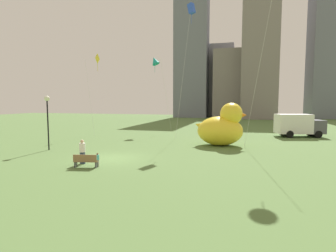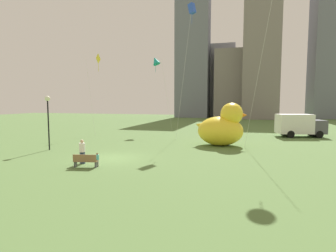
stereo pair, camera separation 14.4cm
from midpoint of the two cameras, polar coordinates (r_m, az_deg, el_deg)
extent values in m
plane|color=#54733B|center=(21.51, -11.81, -6.76)|extent=(140.00, 140.00, 0.00)
cube|color=olive|center=(19.05, -17.24, -7.15)|extent=(1.64, 0.75, 0.06)
cube|color=olive|center=(18.82, -17.48, -6.52)|extent=(1.56, 0.37, 0.45)
cube|color=#47474C|center=(19.36, -19.21, -7.69)|extent=(0.15, 0.38, 0.39)
cube|color=#47474C|center=(18.86, -15.18, -7.92)|extent=(0.15, 0.38, 0.39)
cylinder|color=#38476B|center=(20.26, -18.16, -6.43)|extent=(0.19, 0.19, 0.85)
cylinder|color=#38476B|center=(20.15, -17.64, -6.48)|extent=(0.19, 0.19, 0.85)
cylinder|color=white|center=(20.07, -17.96, -4.38)|extent=(0.42, 0.42, 0.64)
sphere|color=#D8AD8C|center=(20.00, -18.00, -3.14)|extent=(0.25, 0.25, 0.25)
cylinder|color=silver|center=(19.13, -15.08, -7.63)|extent=(0.11, 0.11, 0.46)
cylinder|color=silver|center=(19.07, -14.78, -7.66)|extent=(0.11, 0.11, 0.46)
cylinder|color=#4CBFC6|center=(19.02, -14.96, -6.46)|extent=(0.23, 0.23, 0.34)
sphere|color=brown|center=(18.97, -14.98, -5.75)|extent=(0.13, 0.13, 0.13)
ellipsoid|color=yellow|center=(27.49, 10.82, -1.04)|extent=(4.52, 3.34, 2.95)
sphere|color=yellow|center=(27.30, 13.15, 2.54)|extent=(2.20, 2.20, 2.20)
cone|color=orange|center=(27.30, 15.22, 2.26)|extent=(0.99, 0.99, 0.99)
cone|color=yellow|center=(27.65, 6.77, 0.07)|extent=(1.35, 1.18, 1.42)
cylinder|color=black|center=(26.76, -24.28, 0.12)|extent=(0.12, 0.12, 4.52)
sphere|color=#EAEACC|center=(26.67, -24.48, 5.37)|extent=(0.47, 0.47, 0.47)
cube|color=white|center=(37.14, 24.95, 0.44)|extent=(4.49, 3.20, 2.40)
cube|color=#4C4C56|center=(38.39, 28.78, -0.12)|extent=(2.08, 2.61, 1.68)
cylinder|color=black|center=(38.37, 28.46, -1.37)|extent=(1.45, 2.55, 0.90)
cylinder|color=black|center=(36.92, 23.69, -1.41)|extent=(1.45, 2.55, 0.90)
cube|color=slate|center=(78.36, 4.97, 14.95)|extent=(9.16, 6.23, 35.45)
cube|color=gray|center=(83.12, 9.86, 9.36)|extent=(10.98, 6.08, 21.13)
cube|color=gray|center=(79.13, 13.99, 8.55)|extent=(11.60, 10.43, 18.54)
cube|color=gray|center=(74.66, 18.75, 13.25)|extent=(8.87, 8.61, 30.45)
cube|color=slate|center=(84.50, 31.13, 13.62)|extent=(9.56, 9.82, 35.75)
cylinder|color=silver|center=(32.79, 3.07, 10.60)|extent=(1.32, 2.19, 15.03)
cube|color=blue|center=(33.53, 4.86, 23.62)|extent=(1.02, 0.85, 1.23)
cylinder|color=blue|center=(33.25, 4.85, 22.15)|extent=(0.04, 0.04, 1.60)
cylinder|color=silver|center=(37.08, -16.41, 6.00)|extent=(2.02, 1.44, 10.16)
cube|color=yellow|center=(38.01, -14.87, 13.70)|extent=(0.15, 1.27, 1.27)
cylinder|color=yellow|center=(37.88, -14.84, 12.35)|extent=(0.04, 0.04, 1.60)
cylinder|color=silver|center=(39.08, -0.51, 6.33)|extent=(0.67, 3.63, 10.40)
cone|color=teal|center=(40.34, -2.93, 13.70)|extent=(1.69, 1.44, 1.46)
cylinder|color=teal|center=(40.22, -2.92, 12.43)|extent=(0.04, 0.04, 1.60)
cylinder|color=silver|center=(26.77, 18.66, 11.83)|extent=(2.32, 0.70, 15.28)
camera|label=1|loc=(0.07, -90.18, -0.02)|focal=28.68mm
camera|label=2|loc=(0.07, 89.82, 0.02)|focal=28.68mm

